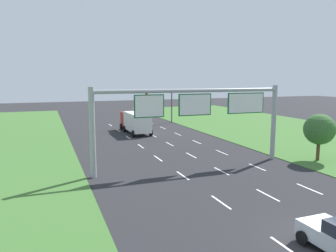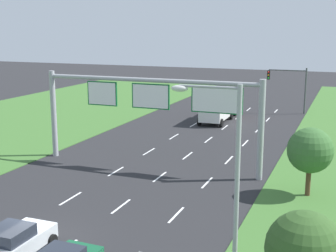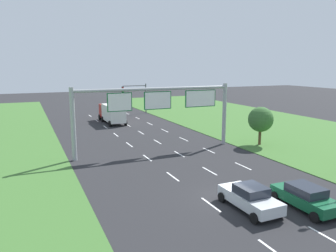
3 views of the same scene
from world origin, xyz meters
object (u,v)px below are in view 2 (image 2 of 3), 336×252
box_truck (218,107)px  roadside_tree_near (305,250)px  roadside_tree_mid (310,151)px  street_lamp (227,179)px  car_near_red (12,243)px  sign_gantry (153,103)px  traffic_light_mast (289,82)px

box_truck → roadside_tree_near: bearing=-70.8°
box_truck → roadside_tree_mid: roadside_tree_mid is taller
street_lamp → car_near_red: bearing=-180.0°
street_lamp → box_truck: bearing=105.9°
sign_gantry → traffic_light_mast: bearing=76.7°
street_lamp → roadside_tree_near: 3.63m
box_truck → traffic_light_mast: traffic_light_mast is taller
sign_gantry → box_truck: bearing=90.8°
car_near_red → box_truck: (-0.02, 34.82, 0.82)m
street_lamp → sign_gantry: bearing=121.7°
traffic_light_mast → box_truck: bearing=-130.0°
box_truck → sign_gantry: 19.50m
box_truck → street_lamp: bearing=-75.0°
sign_gantry → roadside_tree_mid: sign_gantry is taller
street_lamp → roadside_tree_mid: 13.74m
street_lamp → traffic_light_mast: bearing=94.3°
street_lamp → roadside_tree_mid: bearing=82.2°
box_truck → traffic_light_mast: 10.68m
traffic_light_mast → roadside_tree_near: 43.21m
traffic_light_mast → roadside_tree_mid: size_ratio=1.27×
box_truck → car_near_red: bearing=-90.9°
car_near_red → sign_gantry: (0.26, 15.61, 4.15)m
roadside_tree_mid → roadside_tree_near: bearing=-85.8°
car_near_red → sign_gantry: sign_gantry is taller
sign_gantry → street_lamp: (9.64, -15.60, 0.14)m
car_near_red → roadside_tree_mid: bearing=48.5°
box_truck → sign_gantry: (0.28, -19.21, 3.32)m
sign_gantry → roadside_tree_mid: 11.85m
car_near_red → sign_gantry: size_ratio=0.26×
box_truck → sign_gantry: bearing=-90.1°
car_near_red → roadside_tree_mid: (11.74, 13.45, 2.17)m
sign_gantry → traffic_light_mast: size_ratio=3.08×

